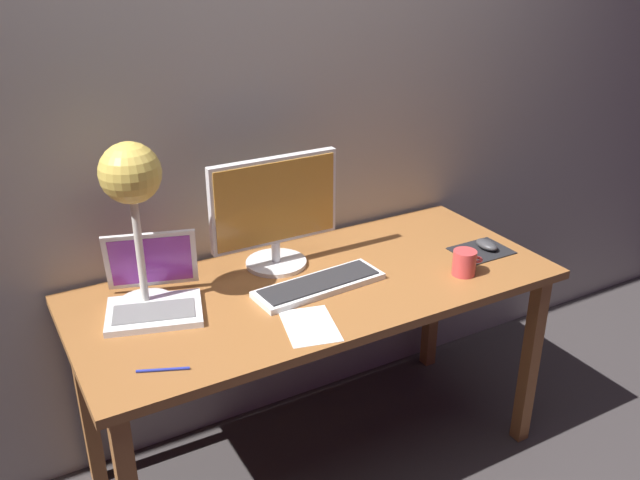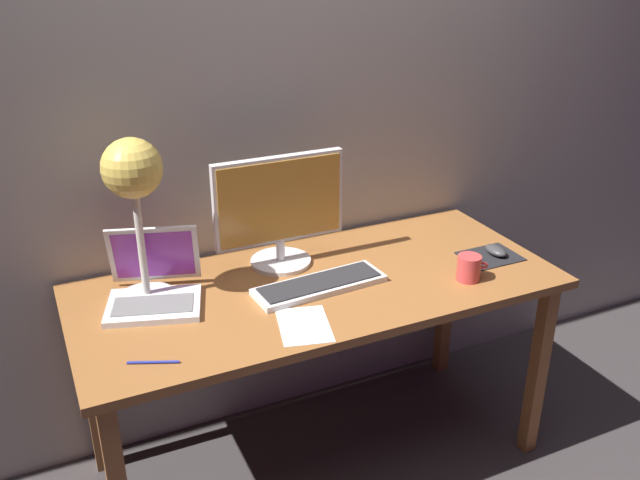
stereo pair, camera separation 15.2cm
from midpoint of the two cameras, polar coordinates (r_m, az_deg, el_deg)
The scene contains 12 objects.
ground_plane at distance 2.67m, azimuth 1.59°, elevation -17.79°, with size 4.80×4.80×0.00m, color #383333.
back_wall at distance 2.40m, azimuth -2.41°, elevation 12.46°, with size 4.80×0.06×2.60m, color #9E998E.
desk at distance 2.28m, azimuth 1.78°, elevation -5.42°, with size 1.60×0.70×0.74m.
monitor at distance 2.29m, azimuth -1.54°, elevation 2.66°, with size 0.46×0.21×0.39m.
keyboard_main at distance 2.21m, azimuth 1.94°, elevation -3.81°, with size 0.45×0.17×0.03m.
laptop at distance 2.17m, azimuth -11.87°, elevation -3.41°, with size 0.35×0.34×0.23m.
desk_lamp at distance 2.04m, azimuth -13.40°, elevation 4.88°, with size 0.18×0.18×0.52m.
mousepad at distance 2.51m, azimuth 15.82°, elevation -1.36°, with size 0.20×0.16×0.00m, color black.
mouse at distance 2.52m, azimuth 16.27°, elevation -0.87°, with size 0.06×0.10×0.03m, color #38383A.
coffee_mug at distance 2.32m, azimuth 14.29°, elevation -2.31°, with size 0.11×0.08×0.09m.
paper_sheet_by_keyboard at distance 2.01m, azimuth 0.83°, elevation -7.23°, with size 0.15×0.21×0.00m, color white.
pen at distance 1.88m, azimuth -11.61°, elevation -10.10°, with size 0.01×0.01×0.14m, color #2633A5.
Camera 2 is at (-0.83, -1.80, 1.80)m, focal length 38.02 mm.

